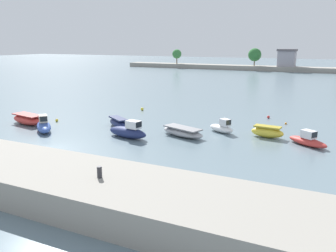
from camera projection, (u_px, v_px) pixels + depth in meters
The scene contains 15 objects.
ground_plane at pixel (46, 150), 32.42m from camera, with size 400.00×400.00×0.00m, color slate.
mooring_bollard at pixel (100, 172), 20.87m from camera, with size 0.29×0.29×0.68m, color #2D2D33.
moored_boat_0 at pixel (28, 119), 42.50m from camera, with size 5.40×2.80×1.20m.
moored_boat_1 at pixel (44, 126), 39.09m from camera, with size 4.40×4.10×1.81m.
moored_boat_2 at pixel (118, 123), 41.11m from camera, with size 4.04×3.29×1.09m.
moored_boat_3 at pixel (128, 131), 36.50m from camera, with size 4.87×2.26×1.86m.
moored_boat_4 at pixel (183, 132), 37.14m from camera, with size 5.53×3.45×0.95m.
moored_boat_5 at pixel (222, 128), 38.69m from camera, with size 3.45×2.61×1.55m.
moored_boat_6 at pixel (267, 132), 36.65m from camera, with size 3.42×1.58×1.20m.
moored_boat_7 at pixel (308, 140), 33.79m from camera, with size 4.17×3.34×1.47m.
mooring_buoy_0 at pixel (286, 123), 42.49m from camera, with size 0.24×0.24×0.24m, color orange.
mooring_buoy_1 at pixel (57, 120), 43.93m from camera, with size 0.36×0.36×0.36m, color yellow.
mooring_buoy_2 at pixel (142, 109), 51.09m from camera, with size 0.44×0.44×0.44m, color yellow.
mooring_buoy_4 at pixel (268, 117), 45.86m from camera, with size 0.37×0.37×0.37m, color red.
distant_shoreline at pixel (287, 64), 118.65m from camera, with size 106.52×6.56×7.95m.
Camera 1 is at (23.59, -23.03, 9.52)m, focal length 38.46 mm.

